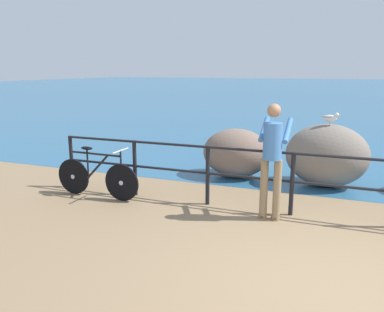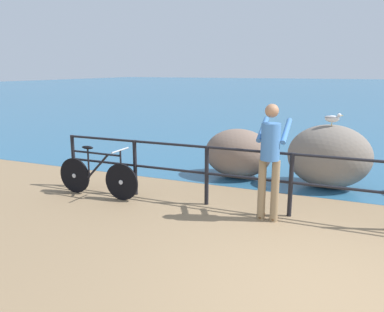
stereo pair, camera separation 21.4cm
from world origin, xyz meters
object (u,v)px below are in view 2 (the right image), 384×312
at_px(person_at_railing, 270,157).
at_px(breakwater_boulder_left, 238,153).
at_px(breakwater_boulder_main, 329,156).
at_px(bicycle, 98,175).
at_px(seagull, 332,118).

bearing_deg(person_at_railing, breakwater_boulder_left, 27.73).
bearing_deg(breakwater_boulder_main, person_at_railing, -108.84).
relative_size(person_at_railing, breakwater_boulder_main, 1.12).
height_order(bicycle, breakwater_boulder_left, breakwater_boulder_left).
distance_m(bicycle, person_at_railing, 3.14).
bearing_deg(breakwater_boulder_main, bicycle, -149.88).
xyz_separation_m(person_at_railing, breakwater_boulder_left, (-1.10, 2.18, -0.48)).
bearing_deg(bicycle, seagull, 30.55).
bearing_deg(breakwater_boulder_left, seagull, -4.23).
xyz_separation_m(person_at_railing, seagull, (0.74, 2.05, 0.38)).
xyz_separation_m(breakwater_boulder_main, seagull, (0.01, -0.09, 0.75)).
height_order(person_at_railing, breakwater_boulder_left, person_at_railing).
distance_m(bicycle, seagull, 4.48).
xyz_separation_m(breakwater_boulder_left, seagull, (1.84, -0.14, 0.85)).
height_order(bicycle, person_at_railing, person_at_railing).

